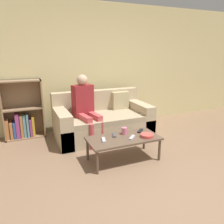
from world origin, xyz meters
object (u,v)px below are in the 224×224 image
person_adult (85,104)px  snack_bowl (147,135)px  cup_near (124,131)px  tv_remote_2 (114,135)px  coffee_table (124,140)px  tv_remote_1 (140,131)px  couch (103,122)px  tv_remote_0 (132,137)px  bookshelf (22,116)px  tv_remote_3 (104,140)px

person_adult → snack_bowl: person_adult is taller
cup_near → tv_remote_2: size_ratio=0.62×
coffee_table → tv_remote_1: (0.36, 0.13, 0.05)m
person_adult → couch: bearing=2.9°
cup_near → tv_remote_0: bearing=-79.8°
snack_bowl → bookshelf: bearing=135.0°
couch → snack_bowl: (0.27, -1.19, 0.10)m
couch → person_adult: (-0.37, -0.09, 0.41)m
tv_remote_1 → bookshelf: bearing=-171.5°
couch → tv_remote_2: size_ratio=10.27×
cup_near → tv_remote_1: (0.29, 0.01, -0.04)m
tv_remote_2 → tv_remote_3: (-0.22, -0.11, 0.00)m
cup_near → tv_remote_1: size_ratio=0.69×
bookshelf → coffee_table: size_ratio=1.03×
person_adult → tv_remote_0: 1.18m
bookshelf → tv_remote_3: (1.06, -1.59, -0.04)m
couch → snack_bowl: size_ratio=9.09×
couch → bookshelf: size_ratio=1.62×
bookshelf → person_adult: 1.27m
couch → tv_remote_0: size_ratio=11.64×
cup_near → tv_remote_1: bearing=1.1°
cup_near → tv_remote_3: size_ratio=0.62×
bookshelf → snack_bowl: bearing=-45.0°
person_adult → tv_remote_2: 0.95m
bookshelf → coffee_table: (1.38, -1.60, -0.09)m
cup_near → tv_remote_0: 0.20m
couch → bookshelf: bookshelf is taller
bookshelf → cup_near: size_ratio=10.22×
tv_remote_0 → person_adult: bearing=156.7°
person_adult → bookshelf: bearing=140.2°
tv_remote_0 → tv_remote_3: size_ratio=0.88×
bookshelf → tv_remote_0: (1.49, -1.67, -0.04)m
tv_remote_1 → tv_remote_3: bearing=-121.7°
tv_remote_1 → person_adult: bearing=176.3°
tv_remote_0 → tv_remote_3: bearing=-145.4°
couch → tv_remote_1: size_ratio=11.33×
tv_remote_2 → snack_bowl: size_ratio=0.88×
snack_bowl → tv_remote_1: bearing=84.7°
bookshelf → person_adult: (1.08, -0.61, 0.28)m
couch → tv_remote_2: 0.97m
cup_near → tv_remote_3: bearing=-164.3°
coffee_table → snack_bowl: bearing=-19.0°
person_adult → tv_remote_2: size_ratio=6.97×
cup_near → coffee_table: bearing=-120.4°
cup_near → snack_bowl: bearing=-41.4°
bookshelf → cup_near: bookshelf is taller
tv_remote_0 → tv_remote_2: bearing=-178.0°
snack_bowl → coffee_table: bearing=161.0°
tv_remote_1 → tv_remote_3: size_ratio=0.90×
bookshelf → person_adult: bearing=-29.6°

